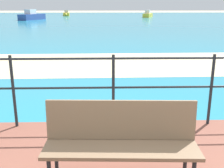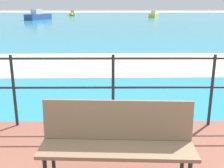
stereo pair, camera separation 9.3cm
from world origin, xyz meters
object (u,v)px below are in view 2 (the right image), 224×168
Objects in this scene: boat_near at (154,15)px; boat_far at (39,16)px; park_bench at (117,137)px; boat_mid at (72,14)px.

boat_near is 19.92m from boat_far.
park_bench is 0.27× the size of boat_near.
boat_far is (-17.67, -9.19, 0.09)m from boat_near.
boat_mid is (-15.16, 7.66, -0.06)m from boat_near.
boat_mid is at bearing 80.09° from boat_near.
boat_near is (7.57, 46.15, -0.16)m from park_bench.
boat_near is at bearing 83.25° from park_bench.
boat_near is at bearing 57.49° from boat_mid.
boat_far reaches higher than park_bench.
park_bench is 0.28× the size of boat_far.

